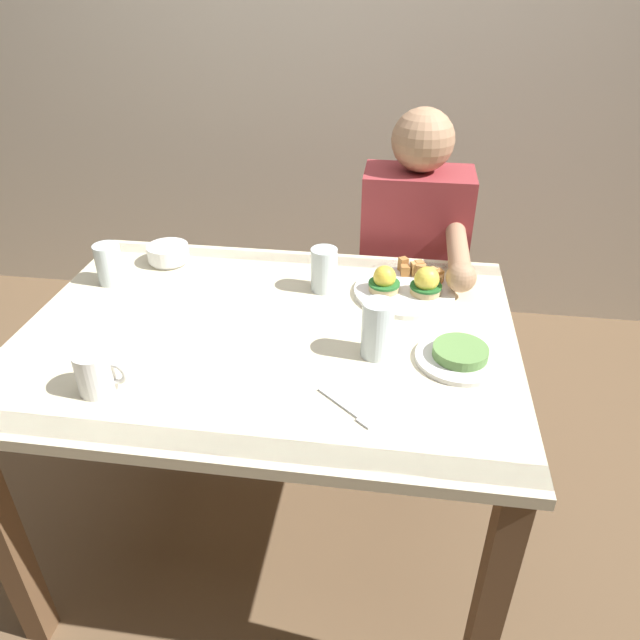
# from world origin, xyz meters

# --- Properties ---
(ground_plane) EXTENTS (6.00, 6.00, 0.00)m
(ground_plane) POSITION_xyz_m (0.00, 0.00, 0.00)
(ground_plane) COLOR brown
(back_wall) EXTENTS (4.80, 0.10, 2.60)m
(back_wall) POSITION_xyz_m (0.00, 1.50, 1.30)
(back_wall) COLOR beige
(back_wall) RESTS_ON ground_plane
(dining_table) EXTENTS (1.20, 0.90, 0.74)m
(dining_table) POSITION_xyz_m (0.00, 0.00, 0.63)
(dining_table) COLOR beige
(dining_table) RESTS_ON ground_plane
(eggs_benedict_plate) EXTENTS (0.27, 0.27, 0.09)m
(eggs_benedict_plate) POSITION_xyz_m (0.33, 0.23, 0.76)
(eggs_benedict_plate) COLOR white
(eggs_benedict_plate) RESTS_ON dining_table
(fruit_bowl) EXTENTS (0.12, 0.12, 0.05)m
(fruit_bowl) POSITION_xyz_m (-0.37, 0.32, 0.77)
(fruit_bowl) COLOR white
(fruit_bowl) RESTS_ON dining_table
(coffee_mug) EXTENTS (0.11, 0.08, 0.09)m
(coffee_mug) POSITION_xyz_m (-0.30, -0.28, 0.79)
(coffee_mug) COLOR white
(coffee_mug) RESTS_ON dining_table
(fork) EXTENTS (0.13, 0.11, 0.00)m
(fork) POSITION_xyz_m (0.23, -0.27, 0.74)
(fork) COLOR silver
(fork) RESTS_ON dining_table
(water_glass_near) EXTENTS (0.07, 0.07, 0.12)m
(water_glass_near) POSITION_xyz_m (0.11, 0.22, 0.79)
(water_glass_near) COLOR silver
(water_glass_near) RESTS_ON dining_table
(water_glass_far) EXTENTS (0.07, 0.07, 0.11)m
(water_glass_far) POSITION_xyz_m (-0.48, 0.18, 0.79)
(water_glass_far) COLOR silver
(water_glass_far) RESTS_ON dining_table
(water_glass_extra) EXTENTS (0.07, 0.07, 0.14)m
(water_glass_extra) POSITION_xyz_m (0.27, -0.06, 0.80)
(water_glass_extra) COLOR silver
(water_glass_extra) RESTS_ON dining_table
(side_plate) EXTENTS (0.20, 0.20, 0.04)m
(side_plate) POSITION_xyz_m (0.46, -0.06, 0.75)
(side_plate) COLOR white
(side_plate) RESTS_ON dining_table
(diner_person) EXTENTS (0.34, 0.54, 1.14)m
(diner_person) POSITION_xyz_m (0.36, 0.60, 0.65)
(diner_person) COLOR #33333D
(diner_person) RESTS_ON ground_plane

